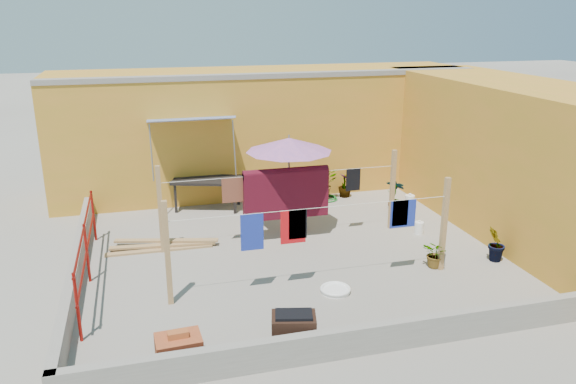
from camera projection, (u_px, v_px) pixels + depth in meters
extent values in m
plane|color=#9E998E|center=(293.00, 254.00, 11.25)|extent=(80.00, 80.00, 0.00)
cube|color=orange|center=(264.00, 129.00, 15.21)|extent=(11.00, 2.40, 3.20)
cube|color=gray|center=(273.00, 75.00, 13.78)|extent=(11.00, 0.35, 0.12)
cube|color=#2D51B2|center=(191.00, 119.00, 13.07)|extent=(2.00, 0.79, 0.22)
cylinder|color=gray|center=(151.00, 153.00, 12.69)|extent=(0.03, 0.30, 1.28)
cylinder|color=gray|center=(234.00, 148.00, 13.16)|extent=(0.03, 0.30, 1.28)
cube|color=orange|center=(525.00, 160.00, 12.06)|extent=(2.40, 9.00, 3.20)
cube|color=gray|center=(361.00, 340.00, 7.90)|extent=(8.30, 0.16, 0.44)
cube|color=gray|center=(76.00, 267.00, 10.17)|extent=(0.16, 7.30, 0.44)
cylinder|color=maroon|center=(78.00, 308.00, 8.10)|extent=(0.05, 0.05, 1.10)
cylinder|color=maroon|center=(87.00, 253.00, 9.94)|extent=(0.05, 0.05, 1.10)
cylinder|color=maroon|center=(94.00, 216.00, 11.78)|extent=(0.05, 0.05, 1.10)
cylinder|color=maroon|center=(84.00, 227.00, 9.79)|extent=(0.04, 4.20, 0.04)
cylinder|color=maroon|center=(87.00, 251.00, 9.93)|extent=(0.04, 4.20, 0.04)
cube|color=tan|center=(167.00, 254.00, 9.07)|extent=(0.09, 0.09, 1.80)
cube|color=tan|center=(444.00, 225.00, 10.32)|extent=(0.09, 0.09, 1.80)
cube|color=tan|center=(392.00, 190.00, 12.34)|extent=(0.09, 0.09, 1.80)
cube|color=tan|center=(160.00, 210.00, 11.09)|extent=(0.09, 0.09, 1.80)
cylinder|color=silver|center=(315.00, 208.00, 9.53)|extent=(5.00, 0.01, 0.01)
cylinder|color=silver|center=(282.00, 174.00, 11.55)|extent=(5.00, 0.01, 0.01)
cube|color=#470B19|center=(286.00, 195.00, 11.71)|extent=(1.80, 0.22, 1.00)
cube|color=black|center=(353.00, 180.00, 12.01)|extent=(0.32, 0.02, 0.49)
cube|color=brown|center=(233.00, 190.00, 11.37)|extent=(0.43, 0.02, 0.52)
cube|color=#1D309F|center=(252.00, 232.00, 9.35)|extent=(0.39, 0.02, 0.65)
cube|color=black|center=(298.00, 224.00, 9.53)|extent=(0.32, 0.02, 0.52)
cube|color=red|center=(293.00, 227.00, 9.52)|extent=(0.44, 0.02, 0.60)
cube|color=#1D309F|center=(403.00, 214.00, 10.02)|extent=(0.49, 0.02, 0.52)
cube|color=black|center=(400.00, 213.00, 10.00)|extent=(0.30, 0.02, 0.48)
cylinder|color=gray|center=(289.00, 232.00, 12.32)|extent=(0.33, 0.33, 0.05)
cylinder|color=gray|center=(289.00, 188.00, 12.01)|extent=(0.04, 0.04, 2.10)
cone|color=#BA649C|center=(289.00, 145.00, 11.72)|extent=(2.14, 2.14, 0.29)
cylinder|color=gray|center=(289.00, 137.00, 11.67)|extent=(0.04, 0.04, 0.09)
cube|color=black|center=(207.00, 180.00, 13.65)|extent=(1.81, 1.27, 0.06)
cube|color=black|center=(176.00, 199.00, 13.49)|extent=(0.06, 0.06, 0.72)
cube|color=black|center=(182.00, 190.00, 14.11)|extent=(0.06, 0.06, 0.72)
cube|color=black|center=(235.00, 199.00, 13.43)|extent=(0.06, 0.06, 0.72)
cube|color=black|center=(238.00, 191.00, 14.05)|extent=(0.06, 0.06, 0.72)
cube|color=#B04928|center=(179.00, 351.00, 7.62)|extent=(0.64, 0.48, 0.45)
cube|color=#A44C26|center=(178.00, 334.00, 7.54)|extent=(0.29, 0.15, 0.09)
cube|color=tan|center=(159.00, 250.00, 11.38)|extent=(2.14, 0.19, 0.04)
cube|color=tan|center=(163.00, 245.00, 11.50)|extent=(2.14, 0.37, 0.04)
cube|color=tan|center=(166.00, 240.00, 11.62)|extent=(2.11, 0.66, 0.04)
cube|color=black|center=(294.00, 332.00, 8.01)|extent=(0.71, 0.56, 0.52)
cube|color=black|center=(294.00, 314.00, 7.93)|extent=(0.59, 0.43, 0.04)
cylinder|color=white|center=(335.00, 291.00, 9.70)|extent=(0.50, 0.50, 0.07)
torus|color=white|center=(335.00, 289.00, 9.69)|extent=(0.53, 0.53, 0.05)
cylinder|color=white|center=(410.00, 202.00, 13.88)|extent=(0.24, 0.24, 0.32)
cylinder|color=white|center=(410.00, 195.00, 13.83)|extent=(0.06, 0.06, 0.05)
cylinder|color=white|center=(419.00, 228.00, 12.25)|extent=(0.20, 0.20, 0.27)
cylinder|color=white|center=(419.00, 221.00, 12.20)|extent=(0.05, 0.05, 0.05)
torus|color=#197027|center=(327.00, 199.00, 14.54)|extent=(0.56, 0.56, 0.04)
torus|color=#197027|center=(327.00, 197.00, 14.53)|extent=(0.47, 0.47, 0.04)
imported|color=#175318|center=(322.00, 184.00, 14.48)|extent=(0.88, 0.81, 0.82)
imported|color=#175318|center=(345.00, 185.00, 14.68)|extent=(0.41, 0.41, 0.63)
imported|color=#175318|center=(395.00, 195.00, 13.45)|extent=(0.54, 0.56, 0.88)
imported|color=#175318|center=(496.00, 244.00, 10.81)|extent=(0.51, 0.51, 0.72)
imported|color=#175318|center=(437.00, 254.00, 10.58)|extent=(0.59, 0.62, 0.54)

